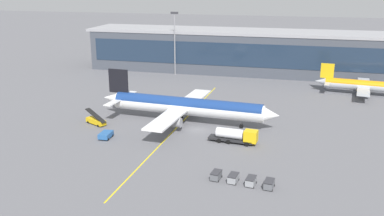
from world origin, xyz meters
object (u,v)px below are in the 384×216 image
Objects in this scene: main_airliner at (186,106)px; baggage_cart_3 at (269,184)px; fuel_tanker at (236,136)px; baggage_cart_0 at (216,175)px; commuter_jet_far at (367,86)px; baggage_cart_1 at (233,178)px; belt_loader at (96,121)px; pushback_tug at (106,135)px; baggage_cart_2 at (251,181)px.

main_airliner is 38.76m from baggage_cart_3.
baggage_cart_3 is (8.82, -19.72, -0.96)m from fuel_tanker.
baggage_cart_0 is at bearing -92.19° from fuel_tanker.
commuter_jet_far is at bearing 71.21° from baggage_cart_3.
baggage_cart_1 is 0.09× the size of commuter_jet_far.
baggage_cart_3 is at bearing -6.70° from baggage_cart_0.
belt_loader reaches higher than baggage_cart_3.
pushback_tug is at bearing -138.18° from commuter_jet_far.
commuter_jet_far reaches higher than fuel_tanker.
main_airliner is 16.59× the size of baggage_cart_1.
baggage_cart_2 is at bearing -73.74° from fuel_tanker.
fuel_tanker is 2.83× the size of pushback_tug.
fuel_tanker is at bearing 87.81° from baggage_cart_0.
fuel_tanker is 19.16m from baggage_cart_1.
main_airliner is at bearing 46.81° from pushback_tug.
baggage_cart_2 is (6.36, -0.75, 0.00)m from baggage_cart_0.
pushback_tug is 83.15m from commuter_jet_far.
baggage_cart_2 is (5.64, -19.35, -0.96)m from fuel_tanker.
commuter_jet_far is (61.94, 55.42, 2.16)m from pushback_tug.
commuter_jet_far is at bearing 57.17° from fuel_tanker.
baggage_cart_0 is at bearing -26.47° from pushback_tug.
baggage_cart_2 reaches higher than pushback_tug.
main_airliner is at bearing 114.94° from baggage_cart_0.
fuel_tanker is 1.63× the size of belt_loader.
baggage_cart_2 is 75.42m from commuter_jet_far.
baggage_cart_2 is at bearing -6.70° from baggage_cart_0.
main_airliner reaches higher than baggage_cart_0.
pushback_tug is at bearing 153.53° from baggage_cart_0.
belt_loader is (-6.67, 8.31, 0.14)m from pushback_tug.
baggage_cart_2 and baggage_cart_3 have the same top height.
baggage_cart_1 is at bearing -6.70° from baggage_cart_0.
main_airliner is 21.56m from pushback_tug.
baggage_cart_0 is 3.20m from baggage_cart_1.
baggage_cart_2 is (3.18, -0.37, 0.00)m from baggage_cart_1.
belt_loader is at bearing 173.89° from fuel_tanker.
pushback_tug is at bearing -51.23° from belt_loader.
baggage_cart_3 is at bearing -21.91° from pushback_tug.
baggage_cart_1 is (16.97, -30.02, -3.44)m from main_airliner.
fuel_tanker reaches higher than baggage_cart_1.
baggage_cart_3 reaches higher than pushback_tug.
belt_loader reaches higher than fuel_tanker.
baggage_cart_2 is at bearing -6.70° from baggage_cart_1.
fuel_tanker is 60.64m from commuter_jet_far.
baggage_cart_2 is 3.20m from baggage_cart_3.
pushback_tug is at bearing 155.31° from baggage_cart_1.
pushback_tug is at bearing -133.19° from main_airliner.
belt_loader is at bearing 152.15° from baggage_cart_3.
belt_loader is 41.60m from baggage_cart_0.
belt_loader is at bearing 128.77° from pushback_tug.
fuel_tanker is at bearing 106.26° from baggage_cart_2.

